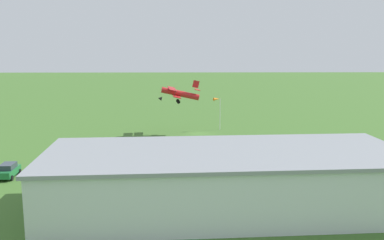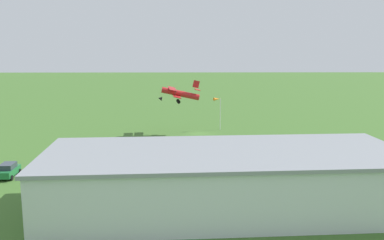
{
  "view_description": "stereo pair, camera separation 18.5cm",
  "coord_description": "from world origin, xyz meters",
  "px_view_note": "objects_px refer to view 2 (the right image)",
  "views": [
    {
      "loc": [
        2.61,
        77.11,
        15.59
      ],
      "look_at": [
        1.4,
        12.99,
        4.71
      ],
      "focal_mm": 39.72,
      "sensor_mm": 36.0,
      "label": 1
    },
    {
      "loc": [
        2.43,
        77.11,
        15.59
      ],
      "look_at": [
        1.4,
        12.99,
        4.71
      ],
      "focal_mm": 39.72,
      "sensor_mm": 36.0,
      "label": 2
    }
  ],
  "objects_px": {
    "person_by_parked_cars": "(345,166)",
    "car_blue": "(78,167)",
    "biplane": "(179,93)",
    "person_watching_takeoff": "(293,156)",
    "person_walking_on_apron": "(305,159)",
    "windsock": "(217,101)",
    "hangar": "(225,179)",
    "car_green": "(8,170)",
    "person_at_fence_line": "(89,157)"
  },
  "relations": [
    {
      "from": "car_blue",
      "to": "person_walking_on_apron",
      "type": "xyz_separation_m",
      "value": [
        -29.72,
        -3.28,
        -0.0
      ]
    },
    {
      "from": "hangar",
      "to": "biplane",
      "type": "relative_size",
      "value": 4.6
    },
    {
      "from": "car_green",
      "to": "hangar",
      "type": "bearing_deg",
      "value": 157.86
    },
    {
      "from": "hangar",
      "to": "person_at_fence_line",
      "type": "xyz_separation_m",
      "value": [
        17.07,
        -16.32,
        -2.01
      ]
    },
    {
      "from": "biplane",
      "to": "person_watching_takeoff",
      "type": "bearing_deg",
      "value": 128.99
    },
    {
      "from": "hangar",
      "to": "biplane",
      "type": "xyz_separation_m",
      "value": [
        5.01,
        -36.84,
        4.57
      ]
    },
    {
      "from": "biplane",
      "to": "windsock",
      "type": "height_order",
      "value": "biplane"
    },
    {
      "from": "biplane",
      "to": "person_at_fence_line",
      "type": "relative_size",
      "value": 4.37
    },
    {
      "from": "car_blue",
      "to": "person_by_parked_cars",
      "type": "distance_m",
      "value": 33.74
    },
    {
      "from": "person_walking_on_apron",
      "to": "person_watching_takeoff",
      "type": "bearing_deg",
      "value": -55.83
    },
    {
      "from": "hangar",
      "to": "car_blue",
      "type": "xyz_separation_m",
      "value": [
        17.44,
        -11.91,
        -2.09
      ]
    },
    {
      "from": "hangar",
      "to": "person_walking_on_apron",
      "type": "xyz_separation_m",
      "value": [
        -12.29,
        -15.19,
        -2.1
      ]
    },
    {
      "from": "car_green",
      "to": "person_by_parked_cars",
      "type": "distance_m",
      "value": 41.86
    },
    {
      "from": "hangar",
      "to": "windsock",
      "type": "xyz_separation_m",
      "value": [
        -2.28,
        -40.47,
        2.63
      ]
    },
    {
      "from": "person_by_parked_cars",
      "to": "person_walking_on_apron",
      "type": "bearing_deg",
      "value": -41.34
    },
    {
      "from": "car_blue",
      "to": "car_green",
      "type": "xyz_separation_m",
      "value": [
        8.1,
        1.52,
        0.07
      ]
    },
    {
      "from": "car_green",
      "to": "person_walking_on_apron",
      "type": "bearing_deg",
      "value": -172.77
    },
    {
      "from": "car_blue",
      "to": "hangar",
      "type": "bearing_deg",
      "value": 145.67
    },
    {
      "from": "person_at_fence_line",
      "to": "windsock",
      "type": "bearing_deg",
      "value": -128.71
    },
    {
      "from": "windsock",
      "to": "person_watching_takeoff",
      "type": "bearing_deg",
      "value": 110.56
    },
    {
      "from": "car_blue",
      "to": "person_at_fence_line",
      "type": "distance_m",
      "value": 4.43
    },
    {
      "from": "person_watching_takeoff",
      "to": "person_by_parked_cars",
      "type": "height_order",
      "value": "person_watching_takeoff"
    },
    {
      "from": "person_by_parked_cars",
      "to": "car_blue",
      "type": "bearing_deg",
      "value": -0.42
    },
    {
      "from": "hangar",
      "to": "person_by_parked_cars",
      "type": "relative_size",
      "value": 21.36
    },
    {
      "from": "person_watching_takeoff",
      "to": "person_by_parked_cars",
      "type": "distance_m",
      "value": 7.42
    },
    {
      "from": "car_green",
      "to": "person_walking_on_apron",
      "type": "distance_m",
      "value": 38.13
    },
    {
      "from": "car_blue",
      "to": "person_at_fence_line",
      "type": "bearing_deg",
      "value": -94.74
    },
    {
      "from": "biplane",
      "to": "person_by_parked_cars",
      "type": "relative_size",
      "value": 4.65
    },
    {
      "from": "person_walking_on_apron",
      "to": "car_green",
      "type": "bearing_deg",
      "value": 7.23
    },
    {
      "from": "windsock",
      "to": "car_blue",
      "type": "bearing_deg",
      "value": 55.38
    },
    {
      "from": "car_blue",
      "to": "car_green",
      "type": "relative_size",
      "value": 1.05
    },
    {
      "from": "person_walking_on_apron",
      "to": "windsock",
      "type": "distance_m",
      "value": 27.59
    },
    {
      "from": "hangar",
      "to": "person_by_parked_cars",
      "type": "bearing_deg",
      "value": -144.42
    },
    {
      "from": "biplane",
      "to": "person_at_fence_line",
      "type": "bearing_deg",
      "value": 59.55
    },
    {
      "from": "person_by_parked_cars",
      "to": "windsock",
      "type": "relative_size",
      "value": 0.27
    },
    {
      "from": "biplane",
      "to": "person_by_parked_cars",
      "type": "xyz_separation_m",
      "value": [
        -21.31,
        25.18,
        -6.64
      ]
    },
    {
      "from": "car_green",
      "to": "windsock",
      "type": "xyz_separation_m",
      "value": [
        -27.82,
        -30.07,
        4.65
      ]
    },
    {
      "from": "person_watching_takeoff",
      "to": "car_green",
      "type": "bearing_deg",
      "value": 10.14
    },
    {
      "from": "car_blue",
      "to": "person_by_parked_cars",
      "type": "bearing_deg",
      "value": 179.58
    },
    {
      "from": "biplane",
      "to": "person_by_parked_cars",
      "type": "distance_m",
      "value": 33.65
    },
    {
      "from": "biplane",
      "to": "car_blue",
      "type": "height_order",
      "value": "biplane"
    },
    {
      "from": "person_watching_takeoff",
      "to": "hangar",
      "type": "bearing_deg",
      "value": 56.79
    },
    {
      "from": "person_by_parked_cars",
      "to": "person_at_fence_line",
      "type": "bearing_deg",
      "value": -7.95
    },
    {
      "from": "biplane",
      "to": "windsock",
      "type": "xyz_separation_m",
      "value": [
        -7.29,
        -3.62,
        -1.94
      ]
    },
    {
      "from": "biplane",
      "to": "person_watching_takeoff",
      "type": "xyz_separation_m",
      "value": [
        -16.1,
        19.9,
        -6.61
      ]
    },
    {
      "from": "car_blue",
      "to": "person_walking_on_apron",
      "type": "relative_size",
      "value": 2.65
    },
    {
      "from": "person_by_parked_cars",
      "to": "hangar",
      "type": "bearing_deg",
      "value": 35.58
    },
    {
      "from": "car_blue",
      "to": "car_green",
      "type": "height_order",
      "value": "car_green"
    },
    {
      "from": "biplane",
      "to": "car_green",
      "type": "bearing_deg",
      "value": 52.18
    },
    {
      "from": "biplane",
      "to": "car_blue",
      "type": "bearing_deg",
      "value": 63.51
    }
  ]
}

